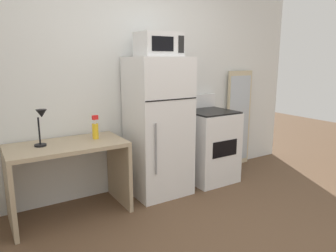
{
  "coord_description": "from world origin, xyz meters",
  "views": [
    {
      "loc": [
        -1.67,
        -1.72,
        1.56
      ],
      "look_at": [
        0.09,
        1.1,
        0.85
      ],
      "focal_mm": 33.48,
      "sensor_mm": 36.0,
      "label": 1
    }
  ],
  "objects_px": {
    "oven_range": "(209,145)",
    "spray_bottle": "(95,130)",
    "desk_lamp": "(41,121)",
    "microwave": "(159,44)",
    "desk": "(68,166)",
    "refrigerator": "(158,127)",
    "leaning_mirror": "(238,119)"
  },
  "relations": [
    {
      "from": "desk",
      "to": "refrigerator",
      "type": "relative_size",
      "value": 0.71
    },
    {
      "from": "microwave",
      "to": "oven_range",
      "type": "distance_m",
      "value": 1.46
    },
    {
      "from": "desk_lamp",
      "to": "spray_bottle",
      "type": "bearing_deg",
      "value": 0.87
    },
    {
      "from": "desk_lamp",
      "to": "desk",
      "type": "bearing_deg",
      "value": -6.91
    },
    {
      "from": "spray_bottle",
      "to": "refrigerator",
      "type": "bearing_deg",
      "value": -1.7
    },
    {
      "from": "desk_lamp",
      "to": "leaning_mirror",
      "type": "height_order",
      "value": "leaning_mirror"
    },
    {
      "from": "desk",
      "to": "leaning_mirror",
      "type": "distance_m",
      "value": 2.59
    },
    {
      "from": "desk",
      "to": "microwave",
      "type": "distance_m",
      "value": 1.59
    },
    {
      "from": "desk",
      "to": "spray_bottle",
      "type": "relative_size",
      "value": 4.51
    },
    {
      "from": "desk",
      "to": "oven_range",
      "type": "distance_m",
      "value": 1.81
    },
    {
      "from": "oven_range",
      "to": "refrigerator",
      "type": "bearing_deg",
      "value": 179.54
    },
    {
      "from": "desk_lamp",
      "to": "microwave",
      "type": "distance_m",
      "value": 1.46
    },
    {
      "from": "refrigerator",
      "to": "desk_lamp",
      "type": "bearing_deg",
      "value": 179.36
    },
    {
      "from": "refrigerator",
      "to": "microwave",
      "type": "distance_m",
      "value": 0.92
    },
    {
      "from": "desk_lamp",
      "to": "oven_range",
      "type": "bearing_deg",
      "value": -0.57
    },
    {
      "from": "microwave",
      "to": "refrigerator",
      "type": "bearing_deg",
      "value": 90.33
    },
    {
      "from": "desk_lamp",
      "to": "spray_bottle",
      "type": "relative_size",
      "value": 1.42
    },
    {
      "from": "desk",
      "to": "desk_lamp",
      "type": "xyz_separation_m",
      "value": [
        -0.21,
        0.03,
        0.47
      ]
    },
    {
      "from": "oven_range",
      "to": "spray_bottle",
      "type": "bearing_deg",
      "value": 178.92
    },
    {
      "from": "desk",
      "to": "leaning_mirror",
      "type": "bearing_deg",
      "value": 5.8
    },
    {
      "from": "microwave",
      "to": "desk",
      "type": "bearing_deg",
      "value": 179.48
    },
    {
      "from": "oven_range",
      "to": "desk_lamp",
      "type": "bearing_deg",
      "value": 179.43
    },
    {
      "from": "microwave",
      "to": "leaning_mirror",
      "type": "relative_size",
      "value": 0.33
    },
    {
      "from": "oven_range",
      "to": "leaning_mirror",
      "type": "distance_m",
      "value": 0.84
    },
    {
      "from": "desk_lamp",
      "to": "leaning_mirror",
      "type": "bearing_deg",
      "value": 4.83
    },
    {
      "from": "desk",
      "to": "spray_bottle",
      "type": "distance_m",
      "value": 0.45
    },
    {
      "from": "desk_lamp",
      "to": "refrigerator",
      "type": "height_order",
      "value": "refrigerator"
    },
    {
      "from": "oven_range",
      "to": "leaning_mirror",
      "type": "height_order",
      "value": "leaning_mirror"
    },
    {
      "from": "desk",
      "to": "microwave",
      "type": "xyz_separation_m",
      "value": [
        1.05,
        -0.01,
        1.2
      ]
    },
    {
      "from": "desk",
      "to": "refrigerator",
      "type": "bearing_deg",
      "value": 0.63
    },
    {
      "from": "desk_lamp",
      "to": "refrigerator",
      "type": "relative_size",
      "value": 0.22
    },
    {
      "from": "refrigerator",
      "to": "desk",
      "type": "bearing_deg",
      "value": -179.37
    }
  ]
}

